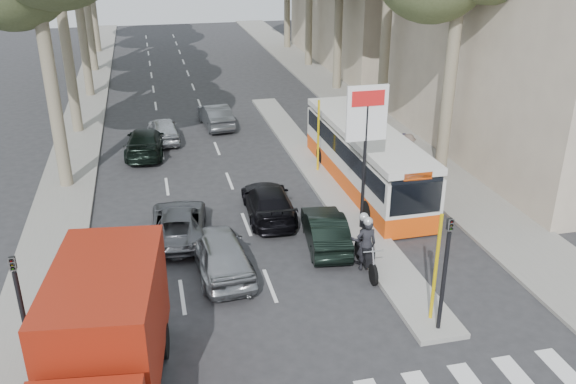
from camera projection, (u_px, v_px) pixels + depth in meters
name	position (u px, v px, depth m)	size (l,w,h in m)	color
ground	(314.00, 317.00, 18.01)	(120.00, 120.00, 0.00)	#28282B
sidewalk_right	(336.00, 92.00, 42.08)	(3.20, 70.00, 0.12)	gray
median_left	(89.00, 95.00, 41.24)	(2.40, 64.00, 0.12)	gray
traffic_island	(318.00, 171.00, 28.46)	(1.50, 26.00, 0.16)	gray
billboard	(366.00, 138.00, 21.66)	(1.50, 12.10, 5.60)	yellow
traffic_light_island	(447.00, 256.00, 16.36)	(0.16, 0.41, 3.60)	black
traffic_light_left	(20.00, 298.00, 14.51)	(0.16, 0.41, 3.60)	black
silver_hatchback	(220.00, 253.00, 20.06)	(1.72, 4.27, 1.45)	#929599
dark_hatchback	(325.00, 230.00, 21.82)	(1.33, 3.83, 1.26)	black
queue_car_a	(178.00, 223.00, 22.37)	(2.00, 4.33, 1.20)	#4B4D52
queue_car_b	(268.00, 202.00, 24.01)	(1.78, 4.37, 1.27)	black
queue_car_c	(163.00, 129.00, 32.51)	(1.50, 3.73, 1.27)	#ABAFB4
queue_car_d	(216.00, 116.00, 34.78)	(1.39, 3.98, 1.31)	#4C4F53
queue_car_e	(145.00, 142.00, 30.58)	(1.84, 4.52, 1.31)	black
red_truck	(105.00, 344.00, 14.05)	(3.13, 6.56, 3.37)	black
city_bus	(365.00, 156.00, 26.49)	(2.39, 10.41, 2.74)	#E4490C
motorcycle	(364.00, 243.00, 20.29)	(0.87, 2.37, 2.01)	black
pedestrian_near	(403.00, 151.00, 28.39)	(1.01, 0.50, 1.73)	#403652
pedestrian_far	(407.00, 153.00, 27.94)	(1.19, 0.53, 1.84)	brown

